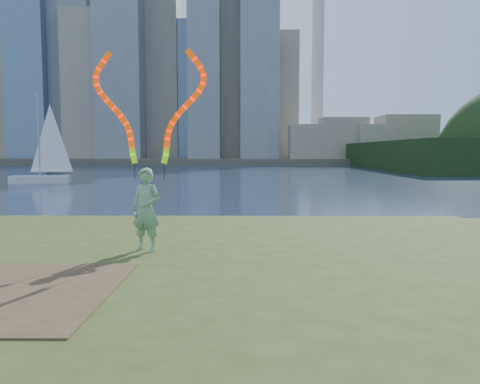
{
  "coord_description": "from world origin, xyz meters",
  "views": [
    {
      "loc": [
        1.1,
        -9.02,
        2.61
      ],
      "look_at": [
        0.99,
        1.0,
        1.73
      ],
      "focal_mm": 35.0,
      "sensor_mm": 36.0,
      "label": 1
    }
  ],
  "objects": [
    {
      "name": "sailboat",
      "position": [
        -15.51,
        29.26,
        1.28
      ],
      "size": [
        4.95,
        2.45,
        7.43
      ],
      "rotation": [
        0.0,
        0.0,
        0.22
      ],
      "color": "silver",
      "rests_on": "ground"
    },
    {
      "name": "far_shore",
      "position": [
        0.0,
        95.0,
        0.6
      ],
      "size": [
        320.0,
        40.0,
        1.2
      ],
      "primitive_type": "cube",
      "color": "#474234",
      "rests_on": "ground"
    },
    {
      "name": "grassy_knoll",
      "position": [
        0.0,
        -2.3,
        0.34
      ],
      "size": [
        20.0,
        18.0,
        0.8
      ],
      "color": "#334217",
      "rests_on": "ground"
    },
    {
      "name": "woman_with_ribbons",
      "position": [
        -0.67,
        -0.62,
        2.24
      ],
      "size": [
        1.91,
        0.67,
        3.91
      ],
      "rotation": [
        0.0,
        0.0,
        -0.32
      ],
      "color": "#1D6E27",
      "rests_on": "grassy_knoll"
    },
    {
      "name": "ground",
      "position": [
        0.0,
        0.0,
        0.0
      ],
      "size": [
        320.0,
        320.0,
        0.0
      ],
      "primitive_type": "plane",
      "color": "#19253F",
      "rests_on": "ground"
    }
  ]
}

